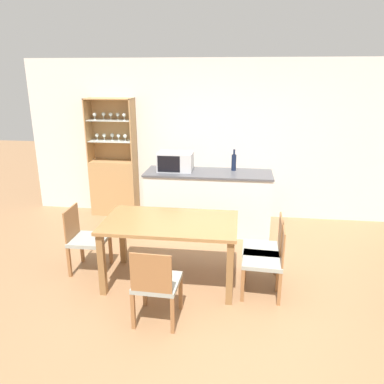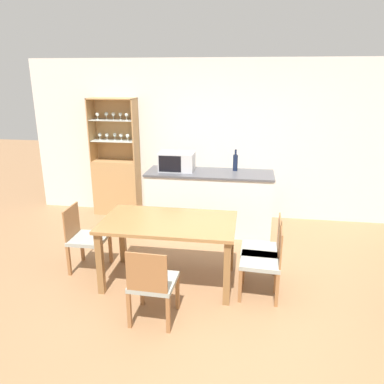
# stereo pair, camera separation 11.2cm
# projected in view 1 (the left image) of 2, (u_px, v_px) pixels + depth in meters

# --- Properties ---
(ground_plane) EXTENTS (18.00, 18.00, 0.00)m
(ground_plane) POSITION_uv_depth(u_px,v_px,m) (220.00, 302.00, 3.97)
(ground_plane) COLOR #936B47
(wall_back) EXTENTS (6.80, 0.06, 2.55)m
(wall_back) POSITION_uv_depth(u_px,v_px,m) (231.00, 141.00, 6.06)
(wall_back) COLOR silver
(wall_back) RESTS_ON ground_plane
(kitchen_counter) EXTENTS (1.87, 0.61, 0.92)m
(kitchen_counter) POSITION_uv_depth(u_px,v_px,m) (208.00, 202.00, 5.66)
(kitchen_counter) COLOR silver
(kitchen_counter) RESTS_ON ground_plane
(display_cabinet) EXTENTS (0.76, 0.33, 1.94)m
(display_cabinet) POSITION_uv_depth(u_px,v_px,m) (114.00, 179.00, 6.33)
(display_cabinet) COLOR tan
(display_cabinet) RESTS_ON ground_plane
(dining_table) EXTENTS (1.49, 0.86, 0.75)m
(dining_table) POSITION_uv_depth(u_px,v_px,m) (170.00, 230.00, 4.19)
(dining_table) COLOR olive
(dining_table) RESTS_ON ground_plane
(dining_chair_side_right_far) EXTENTS (0.43, 0.43, 0.80)m
(dining_chair_side_right_far) POSITION_uv_depth(u_px,v_px,m) (265.00, 249.00, 4.25)
(dining_chair_side_right_far) COLOR #999E93
(dining_chair_side_right_far) RESTS_ON ground_plane
(dining_chair_side_left_far) EXTENTS (0.42, 0.42, 0.80)m
(dining_chair_side_left_far) POSITION_uv_depth(u_px,v_px,m) (86.00, 239.00, 4.51)
(dining_chair_side_left_far) COLOR #999E93
(dining_chair_side_left_far) RESTS_ON ground_plane
(dining_chair_head_near) EXTENTS (0.43, 0.43, 0.80)m
(dining_chair_head_near) POSITION_uv_depth(u_px,v_px,m) (156.00, 284.00, 3.55)
(dining_chair_head_near) COLOR #999E93
(dining_chair_head_near) RESTS_ON ground_plane
(dining_chair_side_right_near) EXTENTS (0.44, 0.44, 0.80)m
(dining_chair_side_right_near) POSITION_uv_depth(u_px,v_px,m) (266.00, 260.00, 4.00)
(dining_chair_side_right_near) COLOR #999E93
(dining_chair_side_right_near) RESTS_ON ground_plane
(microwave) EXTENTS (0.51, 0.34, 0.28)m
(microwave) POSITION_uv_depth(u_px,v_px,m) (175.00, 162.00, 5.57)
(microwave) COLOR #B7BABF
(microwave) RESTS_ON kitchen_counter
(wine_bottle) EXTENTS (0.07, 0.07, 0.32)m
(wine_bottle) POSITION_uv_depth(u_px,v_px,m) (234.00, 162.00, 5.59)
(wine_bottle) COLOR #141E38
(wine_bottle) RESTS_ON kitchen_counter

